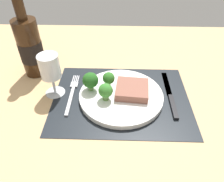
# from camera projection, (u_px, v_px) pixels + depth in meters

# --- Properties ---
(ground_plane) EXTENTS (1.40, 1.10, 0.03)m
(ground_plane) POSITION_uv_depth(u_px,v_px,m) (121.00, 102.00, 0.68)
(ground_plane) COLOR tan
(placemat) EXTENTS (0.43, 0.32, 0.00)m
(placemat) POSITION_uv_depth(u_px,v_px,m) (121.00, 98.00, 0.67)
(placemat) COLOR black
(placemat) RESTS_ON ground_plane
(plate) EXTENTS (0.26, 0.26, 0.02)m
(plate) POSITION_uv_depth(u_px,v_px,m) (121.00, 96.00, 0.67)
(plate) COLOR white
(plate) RESTS_ON placemat
(steak) EXTENTS (0.11, 0.10, 0.02)m
(steak) POSITION_uv_depth(u_px,v_px,m) (132.00, 90.00, 0.66)
(steak) COLOR #8C5647
(steak) RESTS_ON plate
(broccoli_front_edge) EXTENTS (0.04, 0.04, 0.06)m
(broccoli_front_edge) POSITION_uv_depth(u_px,v_px,m) (109.00, 78.00, 0.66)
(broccoli_front_edge) COLOR #6B994C
(broccoli_front_edge) RESTS_ON plate
(broccoli_near_steak) EXTENTS (0.05, 0.05, 0.06)m
(broccoli_near_steak) POSITION_uv_depth(u_px,v_px,m) (90.00, 80.00, 0.65)
(broccoli_near_steak) COLOR #5B8942
(broccoli_near_steak) RESTS_ON plate
(broccoli_near_fork) EXTENTS (0.04, 0.04, 0.06)m
(broccoli_near_fork) POSITION_uv_depth(u_px,v_px,m) (106.00, 91.00, 0.62)
(broccoli_near_fork) COLOR #5B8942
(broccoli_near_fork) RESTS_ON plate
(fork) EXTENTS (0.02, 0.19, 0.01)m
(fork) POSITION_uv_depth(u_px,v_px,m) (72.00, 93.00, 0.68)
(fork) COLOR silver
(fork) RESTS_ON placemat
(knife) EXTENTS (0.02, 0.23, 0.01)m
(knife) POSITION_uv_depth(u_px,v_px,m) (171.00, 97.00, 0.67)
(knife) COLOR black
(knife) RESTS_ON placemat
(wine_bottle) EXTENTS (0.08, 0.08, 0.29)m
(wine_bottle) POSITION_uv_depth(u_px,v_px,m) (30.00, 47.00, 0.71)
(wine_bottle) COLOR #331E0F
(wine_bottle) RESTS_ON ground_plane
(wine_glass) EXTENTS (0.06, 0.06, 0.14)m
(wine_glass) POSITION_uv_depth(u_px,v_px,m) (50.00, 69.00, 0.63)
(wine_glass) COLOR silver
(wine_glass) RESTS_ON ground_plane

